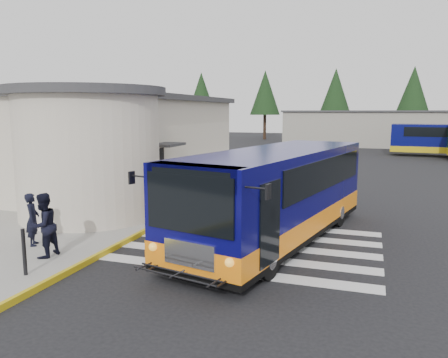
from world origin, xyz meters
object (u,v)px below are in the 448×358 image
(transit_bus, at_px, (276,198))
(pedestrian_b, at_px, (43,225))
(bollard, at_px, (24,252))
(pedestrian_a, at_px, (33,219))

(transit_bus, relative_size, pedestrian_b, 5.99)
(bollard, bearing_deg, pedestrian_b, 111.29)
(pedestrian_a, height_order, bollard, pedestrian_a)
(pedestrian_b, relative_size, bollard, 1.53)
(transit_bus, bearing_deg, bollard, -121.40)
(pedestrian_b, bearing_deg, transit_bus, 130.04)
(pedestrian_b, height_order, bollard, pedestrian_b)
(pedestrian_a, distance_m, bollard, 2.55)
(transit_bus, relative_size, pedestrian_a, 6.75)
(transit_bus, relative_size, bollard, 9.16)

